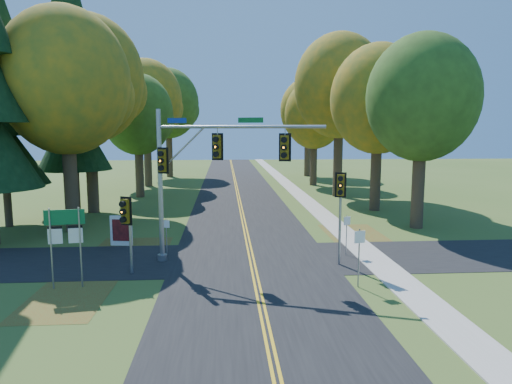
{
  "coord_description": "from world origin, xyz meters",
  "views": [
    {
      "loc": [
        -1.33,
        -20.53,
        6.52
      ],
      "look_at": [
        0.35,
        3.75,
        3.2
      ],
      "focal_mm": 32.0,
      "sensor_mm": 36.0,
      "label": 1
    }
  ],
  "objects": [
    {
      "name": "road_main",
      "position": [
        0.0,
        0.0,
        0.01
      ],
      "size": [
        8.0,
        160.0,
        0.02
      ],
      "primitive_type": "cube",
      "color": "black",
      "rests_on": "ground"
    },
    {
      "name": "sidewalk_east",
      "position": [
        6.2,
        0.0,
        0.03
      ],
      "size": [
        1.6,
        160.0,
        0.06
      ],
      "primitive_type": "cube",
      "color": "#9E998E",
      "rests_on": "ground"
    },
    {
      "name": "reg_sign_e_north",
      "position": [
        5.0,
        2.35,
        1.46
      ],
      "size": [
        0.38,
        0.19,
        2.13
      ],
      "rotation": [
        0.0,
        0.0,
        0.42
      ],
      "color": "gray",
      "rests_on": "ground"
    },
    {
      "name": "leaf_patch_w_near",
      "position": [
        -6.5,
        4.0,
        0.01
      ],
      "size": [
        4.0,
        6.0,
        0.0
      ],
      "primitive_type": "cube",
      "color": "brown",
      "rests_on": "ground"
    },
    {
      "name": "reg_sign_e_south",
      "position": [
        4.2,
        -2.52,
        1.7
      ],
      "size": [
        0.47,
        0.13,
        2.48
      ],
      "rotation": [
        0.0,
        0.0,
        0.21
      ],
      "color": "gray",
      "rests_on": "ground"
    },
    {
      "name": "tree_e_d",
      "position": [
        9.26,
        32.87,
        8.24
      ],
      "size": [
        7.0,
        7.0,
        12.32
      ],
      "color": "#38281C",
      "rests_on": "ground"
    },
    {
      "name": "leaf_patch_e",
      "position": [
        6.8,
        6.0,
        0.01
      ],
      "size": [
        3.5,
        8.0,
        0.0
      ],
      "primitive_type": "cube",
      "color": "brown",
      "rests_on": "ground"
    },
    {
      "name": "traffic_mast",
      "position": [
        -2.57,
        1.29,
        4.84
      ],
      "size": [
        7.88,
        2.93,
        7.52
      ],
      "rotation": [
        0.0,
        0.0,
        -0.33
      ],
      "color": "#94959C",
      "rests_on": "ground"
    },
    {
      "name": "centerline_right",
      "position": [
        0.1,
        0.0,
        0.03
      ],
      "size": [
        0.1,
        160.0,
        0.01
      ],
      "primitive_type": "cube",
      "color": "gold",
      "rests_on": "road_main"
    },
    {
      "name": "tree_w_d",
      "position": [
        -10.13,
        33.18,
        9.78
      ],
      "size": [
        8.2,
        8.2,
        14.56
      ],
      "color": "#38281C",
      "rests_on": "ground"
    },
    {
      "name": "tree_w_a",
      "position": [
        -11.13,
        9.38,
        9.49
      ],
      "size": [
        8.0,
        8.0,
        14.15
      ],
      "color": "#38281C",
      "rests_on": "ground"
    },
    {
      "name": "centerline_left",
      "position": [
        -0.1,
        0.0,
        0.03
      ],
      "size": [
        0.1,
        160.0,
        0.01
      ],
      "primitive_type": "cube",
      "color": "gold",
      "rests_on": "road_main"
    },
    {
      "name": "info_kiosk",
      "position": [
        -7.21,
        5.23,
        0.85
      ],
      "size": [
        1.25,
        0.34,
        1.71
      ],
      "rotation": [
        0.0,
        0.0,
        -0.14
      ],
      "color": "silver",
      "rests_on": "ground"
    },
    {
      "name": "ground",
      "position": [
        0.0,
        0.0,
        0.0
      ],
      "size": [
        160.0,
        160.0,
        0.0
      ],
      "primitive_type": "plane",
      "color": "#3B561E",
      "rests_on": "ground"
    },
    {
      "name": "leaf_patch_w_far",
      "position": [
        -7.5,
        -3.0,
        0.01
      ],
      "size": [
        3.0,
        5.0,
        0.0
      ],
      "primitive_type": "cube",
      "color": "brown",
      "rests_on": "ground"
    },
    {
      "name": "tree_w_c",
      "position": [
        -9.54,
        24.47,
        7.94
      ],
      "size": [
        6.8,
        6.8,
        11.91
      ],
      "color": "#38281C",
      "rests_on": "ground"
    },
    {
      "name": "tree_w_e",
      "position": [
        -8.92,
        44.09,
        10.07
      ],
      "size": [
        8.4,
        8.4,
        14.97
      ],
      "color": "#38281C",
      "rests_on": "ground"
    },
    {
      "name": "pine_c",
      "position": [
        -13.0,
        16.0,
        9.69
      ],
      "size": [
        5.6,
        5.6,
        20.56
      ],
      "color": "#38281C",
      "rests_on": "ground"
    },
    {
      "name": "tree_w_b",
      "position": [
        -11.72,
        16.29,
        10.37
      ],
      "size": [
        8.6,
        8.6,
        15.38
      ],
      "color": "#38281C",
      "rests_on": "ground"
    },
    {
      "name": "east_signal_pole",
      "position": [
        4.14,
        0.51,
        3.45
      ],
      "size": [
        0.51,
        0.61,
        4.54
      ],
      "rotation": [
        0.0,
        0.0,
        -0.31
      ],
      "color": "gray",
      "rests_on": "ground"
    },
    {
      "name": "route_sign_cluster",
      "position": [
        -7.88,
        -1.76,
        2.39
      ],
      "size": [
        1.57,
        0.29,
        3.39
      ],
      "rotation": [
        0.0,
        0.0,
        0.15
      ],
      "color": "gray",
      "rests_on": "ground"
    },
    {
      "name": "road_cross",
      "position": [
        0.0,
        2.0,
        0.01
      ],
      "size": [
        60.0,
        6.0,
        0.02
      ],
      "primitive_type": "cube",
      "color": "black",
      "rests_on": "ground"
    },
    {
      "name": "tree_e_a",
      "position": [
        11.57,
        8.77,
        8.53
      ],
      "size": [
        7.2,
        7.2,
        12.73
      ],
      "color": "#38281C",
      "rests_on": "ground"
    },
    {
      "name": "tree_e_b",
      "position": [
        10.97,
        15.58,
        8.9
      ],
      "size": [
        7.6,
        7.6,
        13.33
      ],
      "color": "#38281C",
      "rests_on": "ground"
    },
    {
      "name": "ped_signal_pole",
      "position": [
        -5.71,
        -0.21,
        2.67
      ],
      "size": [
        0.53,
        0.65,
        3.59
      ],
      "rotation": [
        0.0,
        0.0,
        -0.42
      ],
      "color": "#92959A",
      "rests_on": "ground"
    },
    {
      "name": "tree_e_c",
      "position": [
        9.88,
        23.69,
        10.66
      ],
      "size": [
        8.8,
        8.8,
        15.79
      ],
      "color": "#38281C",
      "rests_on": "ground"
    },
    {
      "name": "tree_e_e",
      "position": [
        10.47,
        43.58,
        9.19
      ],
      "size": [
        7.8,
        7.8,
        13.74
      ],
      "color": "#38281C",
      "rests_on": "ground"
    },
    {
      "name": "reg_sign_w",
      "position": [
        -4.38,
        2.89,
        1.34
      ],
      "size": [
        0.37,
        0.14,
        1.96
      ],
      "rotation": [
        0.0,
        0.0,
        -0.3
      ],
      "color": "gray",
      "rests_on": "ground"
    },
    {
      "name": "pine_b",
      "position": [
        -16.0,
        11.0,
        8.16
      ],
      "size": [
        5.6,
        5.6,
        17.31
      ],
      "color": "#38281C",
      "rests_on": "ground"
    }
  ]
}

